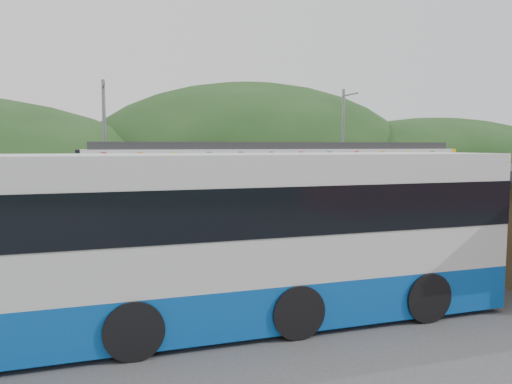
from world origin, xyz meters
name	(u,v)px	position (x,y,z in m)	size (l,w,h in m)	color
ground	(291,233)	(0.00, 0.00, 0.00)	(120.00, 120.00, 0.00)	#4C4C4F
hills	(358,211)	(6.19, 5.29, 0.00)	(146.00, 149.00, 26.00)	#1E3D19
platform	(264,218)	(0.00, 3.30, 0.15)	(26.00, 3.20, 0.30)	#9E9E99
yellow_line	(274,219)	(0.00, 2.00, 0.30)	(26.00, 0.10, 0.01)	yellow
train	(280,174)	(1.83, 6.00, 2.06)	(20.44, 3.01, 3.74)	black
catenary_mast_west	(105,144)	(-7.00, 8.56, 3.65)	(0.18, 1.80, 7.00)	slate
catenary_mast_east	(343,144)	(7.00, 8.56, 3.65)	(0.18, 1.80, 7.00)	slate
bus	(203,243)	(-5.75, -9.14, 1.65)	(12.56, 3.04, 3.42)	#0C53B9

